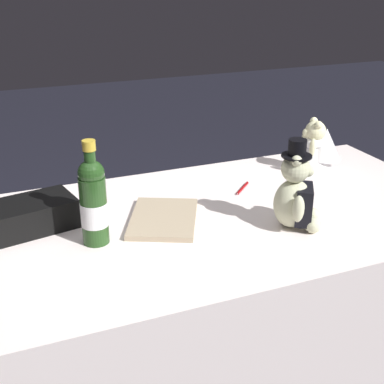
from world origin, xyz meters
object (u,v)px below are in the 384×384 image
at_px(signing_pen, 242,189).
at_px(gift_case_black, 22,217).
at_px(teddy_bear_groom, 297,195).
at_px(teddy_bear_bride, 317,149).
at_px(champagne_bottle, 93,201).
at_px(guestbook, 164,219).

xyz_separation_m(signing_pen, gift_case_black, (0.80, 0.03, 0.04)).
distance_m(teddy_bear_groom, gift_case_black, 0.88).
height_order(teddy_bear_bride, champagne_bottle, champagne_bottle).
bearing_deg(teddy_bear_bride, signing_pen, 10.75).
relative_size(teddy_bear_bride, guestbook, 0.78).
relative_size(teddy_bear_bride, signing_pen, 2.35).
height_order(signing_pen, guestbook, guestbook).
relative_size(champagne_bottle, guestbook, 1.11).
distance_m(champagne_bottle, guestbook, 0.28).
xyz_separation_m(champagne_bottle, gift_case_black, (0.20, -0.16, -0.09)).
bearing_deg(signing_pen, champagne_bottle, 17.97).
xyz_separation_m(teddy_bear_groom, signing_pen, (0.02, -0.33, -0.10)).
bearing_deg(teddy_bear_groom, gift_case_black, -20.19).
distance_m(champagne_bottle, gift_case_black, 0.27).
bearing_deg(teddy_bear_bride, champagne_bottle, 15.25).
bearing_deg(champagne_bottle, teddy_bear_groom, 167.39).
xyz_separation_m(teddy_bear_groom, guestbook, (0.38, -0.20, -0.10)).
height_order(teddy_bear_groom, champagne_bottle, champagne_bottle).
relative_size(teddy_bear_groom, teddy_bear_bride, 1.29).
bearing_deg(teddy_bear_groom, champagne_bottle, -12.61).
distance_m(teddy_bear_bride, gift_case_black, 1.18).
relative_size(teddy_bear_bride, champagne_bottle, 0.70).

